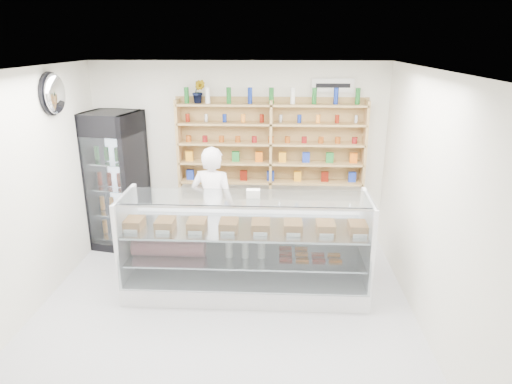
{
  "coord_description": "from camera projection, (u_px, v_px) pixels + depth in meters",
  "views": [
    {
      "loc": [
        0.61,
        -4.42,
        3.09
      ],
      "look_at": [
        0.35,
        0.9,
        1.31
      ],
      "focal_mm": 32.0,
      "sensor_mm": 36.0,
      "label": 1
    }
  ],
  "objects": [
    {
      "name": "room",
      "position": [
        218.0,
        210.0,
        4.75
      ],
      "size": [
        5.0,
        5.0,
        5.0
      ],
      "color": "#BABAC0",
      "rests_on": "ground"
    },
    {
      "name": "display_counter",
      "position": [
        246.0,
        266.0,
        5.78
      ],
      "size": [
        3.01,
        0.9,
        1.31
      ],
      "color": "white",
      "rests_on": "floor"
    },
    {
      "name": "shop_worker",
      "position": [
        213.0,
        206.0,
        6.44
      ],
      "size": [
        0.69,
        0.52,
        1.72
      ],
      "primitive_type": "imported",
      "rotation": [
        0.0,
        0.0,
        2.96
      ],
      "color": "white",
      "rests_on": "floor"
    },
    {
      "name": "drinks_cooler",
      "position": [
        116.0,
        180.0,
        6.95
      ],
      "size": [
        0.89,
        0.87,
        2.09
      ],
      "rotation": [
        0.0,
        0.0,
        -0.21
      ],
      "color": "black",
      "rests_on": "floor"
    },
    {
      "name": "wall_shelving",
      "position": [
        271.0,
        144.0,
        6.88
      ],
      "size": [
        2.84,
        0.28,
        1.33
      ],
      "color": "tan",
      "rests_on": "back_wall"
    },
    {
      "name": "potted_plant",
      "position": [
        199.0,
        91.0,
        6.68
      ],
      "size": [
        0.2,
        0.16,
        0.34
      ],
      "primitive_type": "imported",
      "rotation": [
        0.0,
        0.0,
        -0.05
      ],
      "color": "#1E6626",
      "rests_on": "wall_shelving"
    },
    {
      "name": "security_mirror",
      "position": [
        55.0,
        94.0,
        5.65
      ],
      "size": [
        0.15,
        0.5,
        0.5
      ],
      "primitive_type": "ellipsoid",
      "color": "silver",
      "rests_on": "left_wall"
    },
    {
      "name": "wall_sign",
      "position": [
        333.0,
        85.0,
        6.69
      ],
      "size": [
        0.62,
        0.03,
        0.2
      ],
      "primitive_type": "cube",
      "color": "white",
      "rests_on": "back_wall"
    }
  ]
}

